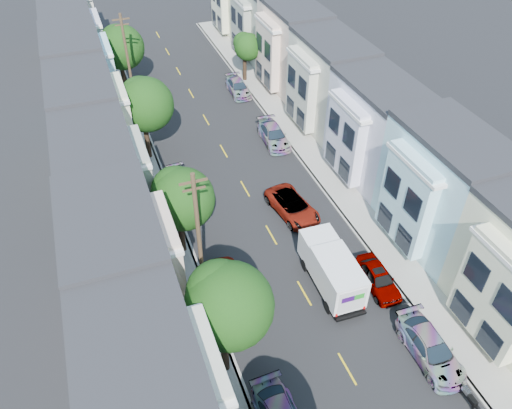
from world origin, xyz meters
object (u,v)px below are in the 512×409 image
at_px(tree_far_r, 247,47).
at_px(parked_right_a, 430,349).
at_px(parked_right_b, 378,278).
at_px(tree_d, 145,105).
at_px(parked_right_c, 274,135).
at_px(parked_right_d, 238,87).
at_px(fedex_truck, 332,269).
at_px(parked_left_d, 182,183).
at_px(utility_pole_far, 129,65).
at_px(motorcycle, 468,397).
at_px(parked_left_c, 225,285).
at_px(tree_e, 121,48).
at_px(tree_b, 227,307).
at_px(tree_c, 181,200).
at_px(lead_sedan, 293,206).
at_px(utility_pole_near, 199,241).

distance_m(tree_far_r, parked_right_a, 38.05).
bearing_deg(parked_right_b, tree_d, 121.40).
xyz_separation_m(parked_right_c, parked_right_d, (0.00, 10.47, -0.05)).
bearing_deg(fedex_truck, parked_left_d, 118.38).
distance_m(utility_pole_far, motorcycle, 39.99).
height_order(parked_right_b, motorcycle, parked_right_b).
bearing_deg(parked_left_c, tree_d, 100.34).
distance_m(parked_left_c, parked_right_a, 13.23).
bearing_deg(tree_e, tree_d, -90.00).
bearing_deg(tree_b, parked_left_d, 85.36).
bearing_deg(tree_e, tree_c, -90.00).
xyz_separation_m(tree_b, lead_sedan, (8.77, 11.28, -4.84)).
xyz_separation_m(parked_right_b, motorcycle, (0.27, -8.97, -0.26)).
bearing_deg(parked_right_a, tree_d, 114.30).
relative_size(tree_far_r, fedex_truck, 0.90).
xyz_separation_m(tree_b, parked_right_b, (11.20, 2.51, -4.86)).
relative_size(fedex_truck, lead_sedan, 1.13).
height_order(tree_e, motorcycle, tree_e).
xyz_separation_m(tree_d, parked_left_d, (1.40, -5.66, -4.63)).
bearing_deg(tree_b, tree_e, 90.00).
xyz_separation_m(tree_far_r, lead_sedan, (-4.43, -23.26, -3.15)).
xyz_separation_m(tree_far_r, parked_right_c, (-1.99, -13.15, -3.14)).
bearing_deg(tree_e, tree_far_r, -10.17).
bearing_deg(utility_pole_far, utility_pole_near, -90.00).
bearing_deg(fedex_truck, parked_left_c, 166.22).
bearing_deg(tree_b, tree_far_r, 69.09).
xyz_separation_m(parked_left_d, parked_right_b, (9.80, -14.76, 0.09)).
bearing_deg(tree_b, utility_pole_near, 89.98).
distance_m(parked_left_d, parked_right_c, 10.63).
height_order(tree_c, parked_right_d, tree_c).
height_order(tree_b, tree_e, tree_b).
xyz_separation_m(utility_pole_far, parked_right_d, (11.20, 0.30, -4.45)).
height_order(parked_left_d, parked_right_c, parked_right_c).
bearing_deg(motorcycle, tree_c, 123.36).
xyz_separation_m(tree_b, parked_left_c, (1.40, 5.55, -4.94)).
height_order(utility_pole_near, utility_pole_far, same).
bearing_deg(tree_c, tree_b, -90.00).
bearing_deg(tree_d, parked_right_a, -66.90).
bearing_deg(parked_right_c, tree_far_r, 84.62).
distance_m(utility_pole_far, parked_right_c, 15.76).
xyz_separation_m(parked_left_c, parked_left_d, (0.00, 11.72, -0.01)).
xyz_separation_m(utility_pole_far, fedex_truck, (8.20, -27.92, -3.53)).
distance_m(tree_c, tree_far_r, 27.67).
distance_m(parked_right_d, motorcycle, 38.32).
relative_size(tree_b, lead_sedan, 1.48).
height_order(tree_b, motorcycle, tree_b).
relative_size(parked_left_c, parked_right_b, 1.05).
bearing_deg(parked_right_d, lead_sedan, -94.76).
distance_m(tree_e, parked_right_c, 19.57).
xyz_separation_m(tree_c, parked_left_c, (1.40, -4.68, -4.08)).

